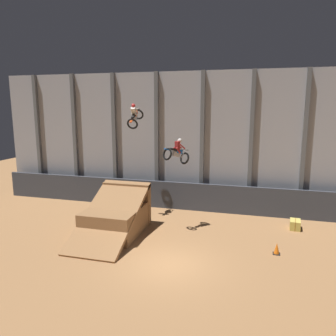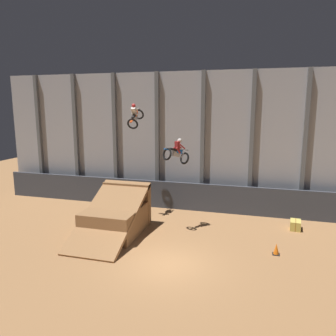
{
  "view_description": "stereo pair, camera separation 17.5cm",
  "coord_description": "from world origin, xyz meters",
  "px_view_note": "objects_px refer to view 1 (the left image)",
  "views": [
    {
      "loc": [
        3.76,
        -13.82,
        7.38
      ],
      "look_at": [
        -1.43,
        5.2,
        3.63
      ],
      "focal_mm": 35.0,
      "sensor_mm": 36.0,
      "label": 1
    },
    {
      "loc": [
        3.93,
        -13.78,
        7.38
      ],
      "look_at": [
        -1.43,
        5.2,
        3.63
      ],
      "focal_mm": 35.0,
      "sensor_mm": 36.0,
      "label": 2
    }
  ],
  "objects_px": {
    "dirt_ramp": "(117,217)",
    "hay_bale_trackside": "(295,225)",
    "rider_bike_left_air": "(135,116)",
    "rider_bike_right_air": "(177,152)",
    "traffic_cone_near_ramp": "(277,249)"
  },
  "relations": [
    {
      "from": "dirt_ramp",
      "to": "hay_bale_trackside",
      "type": "relative_size",
      "value": 5.94
    },
    {
      "from": "dirt_ramp",
      "to": "hay_bale_trackside",
      "type": "height_order",
      "value": "dirt_ramp"
    },
    {
      "from": "rider_bike_left_air",
      "to": "rider_bike_right_air",
      "type": "height_order",
      "value": "rider_bike_left_air"
    },
    {
      "from": "rider_bike_left_air",
      "to": "traffic_cone_near_ramp",
      "type": "height_order",
      "value": "rider_bike_left_air"
    },
    {
      "from": "rider_bike_right_air",
      "to": "hay_bale_trackside",
      "type": "relative_size",
      "value": 1.87
    },
    {
      "from": "rider_bike_right_air",
      "to": "traffic_cone_near_ramp",
      "type": "height_order",
      "value": "rider_bike_right_air"
    },
    {
      "from": "dirt_ramp",
      "to": "rider_bike_left_air",
      "type": "xyz_separation_m",
      "value": [
        0.01,
        3.21,
        5.8
      ]
    },
    {
      "from": "rider_bike_left_air",
      "to": "hay_bale_trackside",
      "type": "xyz_separation_m",
      "value": [
        10.26,
        0.02,
        -6.45
      ]
    },
    {
      "from": "traffic_cone_near_ramp",
      "to": "hay_bale_trackside",
      "type": "height_order",
      "value": "traffic_cone_near_ramp"
    },
    {
      "from": "dirt_ramp",
      "to": "rider_bike_right_air",
      "type": "distance_m",
      "value": 5.19
    },
    {
      "from": "dirt_ramp",
      "to": "rider_bike_left_air",
      "type": "distance_m",
      "value": 6.63
    },
    {
      "from": "rider_bike_left_air",
      "to": "rider_bike_right_air",
      "type": "distance_m",
      "value": 4.27
    },
    {
      "from": "dirt_ramp",
      "to": "rider_bike_left_air",
      "type": "height_order",
      "value": "rider_bike_left_air"
    },
    {
      "from": "dirt_ramp",
      "to": "traffic_cone_near_ramp",
      "type": "bearing_deg",
      "value": -4.2
    },
    {
      "from": "rider_bike_left_air",
      "to": "traffic_cone_near_ramp",
      "type": "relative_size",
      "value": 3.22
    }
  ]
}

